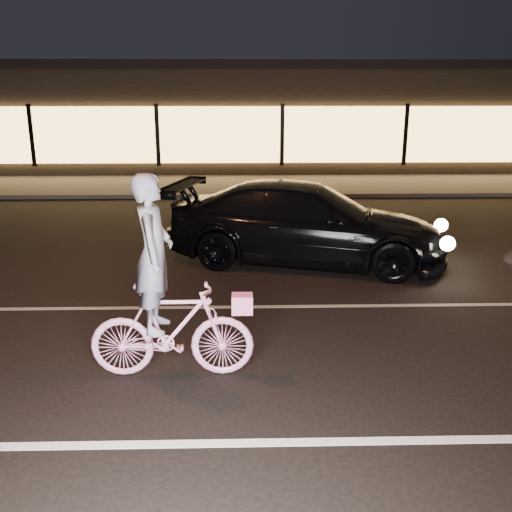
{
  "coord_description": "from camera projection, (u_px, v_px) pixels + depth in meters",
  "views": [
    {
      "loc": [
        -1.48,
        -6.17,
        3.23
      ],
      "look_at": [
        -1.31,
        0.6,
        1.23
      ],
      "focal_mm": 40.0,
      "sensor_mm": 36.0,
      "label": 1
    }
  ],
  "objects": [
    {
      "name": "ground",
      "position": [
        366.0,
        367.0,
        6.86
      ],
      "size": [
        90.0,
        90.0,
        0.0
      ],
      "primitive_type": "plane",
      "color": "black",
      "rests_on": "ground"
    },
    {
      "name": "lane_stripe_near",
      "position": [
        399.0,
        441.0,
        5.43
      ],
      "size": [
        60.0,
        0.12,
        0.01
      ],
      "primitive_type": "cube",
      "color": "silver",
      "rests_on": "ground"
    },
    {
      "name": "lane_stripe_far",
      "position": [
        338.0,
        306.0,
        8.78
      ],
      "size": [
        60.0,
        0.1,
        0.01
      ],
      "primitive_type": "cube",
      "color": "gray",
      "rests_on": "ground"
    },
    {
      "name": "sidewalk",
      "position": [
        285.0,
        185.0,
        19.31
      ],
      "size": [
        30.0,
        4.0,
        0.12
      ],
      "primitive_type": "cube",
      "color": "#383533",
      "rests_on": "ground"
    },
    {
      "name": "storefront",
      "position": [
        276.0,
        114.0,
        24.44
      ],
      "size": [
        25.4,
        8.42,
        4.2
      ],
      "color": "black",
      "rests_on": "ground"
    },
    {
      "name": "cyclist",
      "position": [
        167.0,
        308.0,
        6.44
      ],
      "size": [
        1.88,
        0.65,
        2.37
      ],
      "rotation": [
        0.0,
        0.0,
        1.57
      ],
      "color": "#FF3C9E",
      "rests_on": "ground"
    },
    {
      "name": "sedan",
      "position": [
        306.0,
        223.0,
        10.83
      ],
      "size": [
        5.6,
        3.37,
        1.52
      ],
      "rotation": [
        0.0,
        0.0,
        1.32
      ],
      "color": "black",
      "rests_on": "ground"
    }
  ]
}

